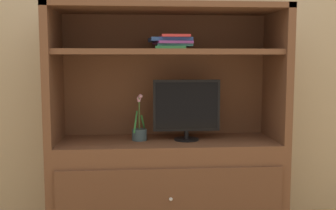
{
  "coord_description": "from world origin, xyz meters",
  "views": [
    {
      "loc": [
        -0.21,
        -2.37,
        1.21
      ],
      "look_at": [
        0.0,
        0.35,
        0.89
      ],
      "focal_mm": 43.81,
      "sensor_mm": 36.0,
      "label": 1
    }
  ],
  "objects_px": {
    "tv_monitor": "(187,108)",
    "potted_plant": "(139,132)",
    "media_console": "(167,161)",
    "magazine_stack": "(172,42)"
  },
  "relations": [
    {
      "from": "potted_plant",
      "to": "magazine_stack",
      "type": "xyz_separation_m",
      "value": [
        0.22,
        -0.02,
        0.61
      ]
    },
    {
      "from": "tv_monitor",
      "to": "potted_plant",
      "type": "xyz_separation_m",
      "value": [
        -0.32,
        0.02,
        -0.16
      ]
    },
    {
      "from": "media_console",
      "to": "tv_monitor",
      "type": "relative_size",
      "value": 3.42
    },
    {
      "from": "tv_monitor",
      "to": "magazine_stack",
      "type": "height_order",
      "value": "magazine_stack"
    },
    {
      "from": "media_console",
      "to": "tv_monitor",
      "type": "distance_m",
      "value": 0.39
    },
    {
      "from": "media_console",
      "to": "magazine_stack",
      "type": "relative_size",
      "value": 4.41
    },
    {
      "from": "media_console",
      "to": "potted_plant",
      "type": "distance_m",
      "value": 0.28
    },
    {
      "from": "media_console",
      "to": "magazine_stack",
      "type": "distance_m",
      "value": 0.81
    },
    {
      "from": "tv_monitor",
      "to": "magazine_stack",
      "type": "relative_size",
      "value": 1.29
    },
    {
      "from": "media_console",
      "to": "magazine_stack",
      "type": "xyz_separation_m",
      "value": [
        0.03,
        -0.01,
        0.81
      ]
    }
  ]
}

